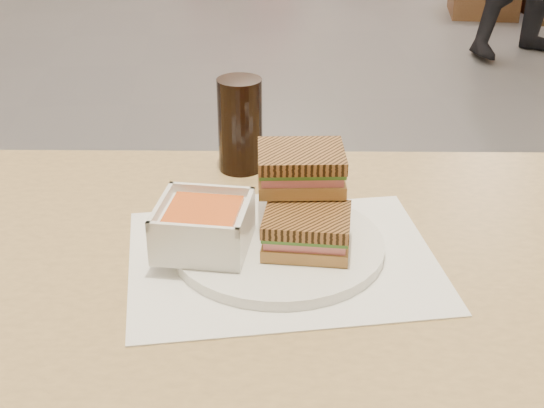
{
  "coord_description": "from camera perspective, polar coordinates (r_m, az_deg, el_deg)",
  "views": [
    {
      "loc": [
        -0.04,
        -2.84,
        1.26
      ],
      "look_at": [
        0.01,
        -2.0,
        0.82
      ],
      "focal_mm": 50.07,
      "sensor_mm": 36.0,
      "label": 1
    }
  ],
  "objects": [
    {
      "name": "soup_bowl",
      "position": [
        0.95,
        -5.17,
        -1.79
      ],
      "size": [
        0.13,
        0.13,
        0.06
      ],
      "color": "white",
      "rests_on": "plate"
    },
    {
      "name": "main_table",
      "position": [
        1.02,
        -2.89,
        -9.85
      ],
      "size": [
        1.25,
        0.79,
        0.75
      ],
      "color": "tan",
      "rests_on": "ground"
    },
    {
      "name": "plate",
      "position": [
        0.98,
        0.5,
        -3.15
      ],
      "size": [
        0.27,
        0.27,
        0.01
      ],
      "color": "white",
      "rests_on": "tray_liner"
    },
    {
      "name": "tray_liner",
      "position": [
        0.96,
        0.8,
        -4.2
      ],
      "size": [
        0.41,
        0.33,
        0.0
      ],
      "color": "white",
      "rests_on": "main_table"
    },
    {
      "name": "cola_glass",
      "position": [
        1.18,
        -2.42,
        5.95
      ],
      "size": [
        0.07,
        0.07,
        0.15
      ],
      "color": "black",
      "rests_on": "main_table"
    },
    {
      "name": "panini_lower",
      "position": [
        0.95,
        2.63,
        -2.02
      ],
      "size": [
        0.12,
        0.11,
        0.05
      ],
      "color": "#B18544",
      "rests_on": "plate"
    },
    {
      "name": "panini_upper",
      "position": [
        0.99,
        2.19,
        2.76
      ],
      "size": [
        0.12,
        0.1,
        0.05
      ],
      "color": "#B18544",
      "rests_on": "panini_lower"
    }
  ]
}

